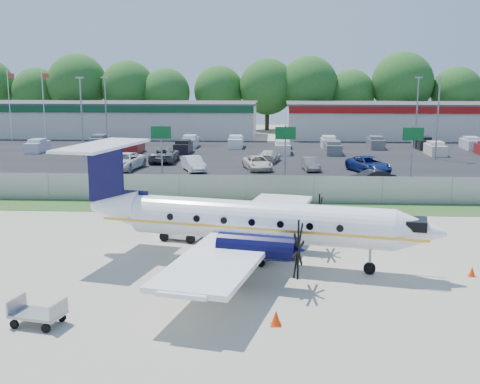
# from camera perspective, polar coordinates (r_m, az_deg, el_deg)

# --- Properties ---
(ground) EXTENTS (170.00, 170.00, 0.00)m
(ground) POSITION_cam_1_polar(r_m,az_deg,el_deg) (31.27, -0.65, -6.25)
(ground) COLOR #B6B19A
(ground) RESTS_ON ground
(grass_verge) EXTENTS (170.00, 4.00, 0.02)m
(grass_verge) POSITION_cam_1_polar(r_m,az_deg,el_deg) (42.85, 0.47, -1.48)
(grass_verge) COLOR #2D561E
(grass_verge) RESTS_ON ground
(access_road) EXTENTS (170.00, 8.00, 0.02)m
(access_road) POSITION_cam_1_polar(r_m,az_deg,el_deg) (49.70, 0.88, 0.27)
(access_road) COLOR black
(access_road) RESTS_ON ground
(parking_lot) EXTENTS (170.00, 32.00, 0.02)m
(parking_lot) POSITION_cam_1_polar(r_m,az_deg,el_deg) (70.43, 1.62, 3.45)
(parking_lot) COLOR black
(parking_lot) RESTS_ON ground
(perimeter_fence) EXTENTS (120.00, 0.06, 1.99)m
(perimeter_fence) POSITION_cam_1_polar(r_m,az_deg,el_deg) (44.61, 0.60, 0.33)
(perimeter_fence) COLOR gray
(perimeter_fence) RESTS_ON ground
(building_west) EXTENTS (46.40, 12.40, 5.24)m
(building_west) POSITION_cam_1_polar(r_m,az_deg,el_deg) (95.63, -12.58, 6.77)
(building_west) COLOR beige
(building_west) RESTS_ON ground
(building_east) EXTENTS (44.40, 12.40, 5.24)m
(building_east) POSITION_cam_1_polar(r_m,az_deg,el_deg) (95.06, 18.03, 6.47)
(building_east) COLOR beige
(building_east) RESTS_ON ground
(sign_left) EXTENTS (1.80, 0.26, 5.00)m
(sign_left) POSITION_cam_1_polar(r_m,az_deg,el_deg) (53.95, -7.48, 4.90)
(sign_left) COLOR gray
(sign_left) RESTS_ON ground
(sign_mid) EXTENTS (1.80, 0.26, 5.00)m
(sign_mid) POSITION_cam_1_polar(r_m,az_deg,el_deg) (53.00, 4.33, 4.85)
(sign_mid) COLOR gray
(sign_mid) RESTS_ON ground
(sign_right) EXTENTS (1.80, 0.26, 5.00)m
(sign_right) POSITION_cam_1_polar(r_m,az_deg,el_deg) (54.31, 16.05, 4.60)
(sign_right) COLOR gray
(sign_right) RESTS_ON ground
(flagpole_west) EXTENTS (1.06, 0.12, 10.00)m
(flagpole_west) POSITION_cam_1_polar(r_m,az_deg,el_deg) (92.99, -21.00, 8.06)
(flagpole_west) COLOR white
(flagpole_west) RESTS_ON ground
(flagpole_east) EXTENTS (1.06, 0.12, 10.00)m
(flagpole_east) POSITION_cam_1_polar(r_m,az_deg,el_deg) (91.06, -18.10, 8.19)
(flagpole_east) COLOR white
(flagpole_east) RESTS_ON ground
(light_pole_nw) EXTENTS (0.90, 0.35, 9.09)m
(light_pole_nw) POSITION_cam_1_polar(r_m,az_deg,el_deg) (71.41, -14.80, 7.41)
(light_pole_nw) COLOR gray
(light_pole_nw) RESTS_ON ground
(light_pole_ne) EXTENTS (0.90, 0.35, 9.09)m
(light_pole_ne) POSITION_cam_1_polar(r_m,az_deg,el_deg) (70.22, 18.27, 7.17)
(light_pole_ne) COLOR gray
(light_pole_ne) RESTS_ON ground
(light_pole_sw) EXTENTS (0.90, 0.35, 9.09)m
(light_pole_sw) POSITION_cam_1_polar(r_m,az_deg,el_deg) (80.96, -12.61, 7.89)
(light_pole_sw) COLOR gray
(light_pole_sw) RESTS_ON ground
(light_pole_se) EXTENTS (0.90, 0.35, 9.09)m
(light_pole_se) POSITION_cam_1_polar(r_m,az_deg,el_deg) (79.92, 16.45, 7.67)
(light_pole_se) COLOR gray
(light_pole_se) RESTS_ON ground
(tree_line) EXTENTS (112.00, 6.00, 14.00)m
(tree_line) POSITION_cam_1_polar(r_m,az_deg,el_deg) (104.22, 2.20, 5.90)
(tree_line) COLOR #215A1A
(tree_line) RESTS_ON ground
(aircraft) EXTENTS (18.88, 18.49, 5.76)m
(aircraft) POSITION_cam_1_polar(r_m,az_deg,el_deg) (29.70, 1.11, -2.73)
(aircraft) COLOR white
(aircraft) RESTS_ON ground
(pushback_tug) EXTENTS (2.53, 2.10, 1.22)m
(pushback_tug) POSITION_cam_1_polar(r_m,az_deg,el_deg) (34.66, -5.34, -3.56)
(pushback_tug) COLOR white
(pushback_tug) RESTS_ON ground
(baggage_cart_near) EXTENTS (2.39, 1.80, 1.11)m
(baggage_cart_near) POSITION_cam_1_polar(r_m,az_deg,el_deg) (30.41, 1.00, -5.73)
(baggage_cart_near) COLOR gray
(baggage_cart_near) RESTS_ON ground
(baggage_cart_far) EXTENTS (2.13, 1.54, 1.01)m
(baggage_cart_far) POSITION_cam_1_polar(r_m,az_deg,el_deg) (24.30, -18.62, -10.84)
(baggage_cart_far) COLOR gray
(baggage_cart_far) RESTS_ON ground
(cone_nose) EXTENTS (0.33, 0.33, 0.47)m
(cone_nose) POSITION_cam_1_polar(r_m,az_deg,el_deg) (30.45, 21.14, -7.05)
(cone_nose) COLOR #F73907
(cone_nose) RESTS_ON ground
(cone_port_wing) EXTENTS (0.42, 0.42, 0.60)m
(cone_port_wing) POSITION_cam_1_polar(r_m,az_deg,el_deg) (23.17, 3.43, -11.85)
(cone_port_wing) COLOR #F73907
(cone_port_wing) RESTS_ON ground
(cone_starboard_wing) EXTENTS (0.33, 0.33, 0.47)m
(cone_starboard_wing) POSITION_cam_1_polar(r_m,az_deg,el_deg) (41.90, -2.37, -1.48)
(cone_starboard_wing) COLOR #F73907
(cone_starboard_wing) RESTS_ON ground
(road_car_west) EXTENTS (4.26, 1.82, 1.43)m
(road_car_west) POSITION_cam_1_polar(r_m,az_deg,el_deg) (50.67, -13.52, 0.16)
(road_car_west) COLOR maroon
(road_car_west) RESTS_ON ground
(road_car_mid) EXTENTS (4.43, 2.80, 1.38)m
(road_car_mid) POSITION_cam_1_polar(r_m,az_deg,el_deg) (52.18, 12.22, 0.52)
(road_car_mid) COLOR black
(road_car_mid) RESTS_ON ground
(parked_car_a) EXTENTS (3.67, 6.41, 1.68)m
(parked_car_a) POSITION_cam_1_polar(r_m,az_deg,el_deg) (61.09, -10.92, 2.08)
(parked_car_a) COLOR silver
(parked_car_a) RESTS_ON ground
(parked_car_b) EXTENTS (3.12, 4.73, 1.47)m
(parked_car_b) POSITION_cam_1_polar(r_m,az_deg,el_deg) (59.36, -4.44, 1.99)
(parked_car_b) COLOR silver
(parked_car_b) RESTS_ON ground
(parked_car_c) EXTENTS (3.45, 5.39, 1.38)m
(parked_car_c) POSITION_cam_1_polar(r_m,az_deg,el_deg) (59.99, 1.67, 2.12)
(parked_car_c) COLOR beige
(parked_car_c) RESTS_ON ground
(parked_car_d) EXTENTS (1.86, 4.07, 1.29)m
(parked_car_d) POSITION_cam_1_polar(r_m,az_deg,el_deg) (60.00, 6.68, 2.05)
(parked_car_d) COLOR #595B5E
(parked_car_d) RESTS_ON ground
(parked_car_e) EXTENTS (4.37, 6.17, 1.56)m
(parked_car_e) POSITION_cam_1_polar(r_m,az_deg,el_deg) (59.56, 12.08, 1.81)
(parked_car_e) COLOR navy
(parked_car_e) RESTS_ON ground
(parked_car_f) EXTENTS (2.73, 5.83, 1.61)m
(parked_car_f) POSITION_cam_1_polar(r_m,az_deg,el_deg) (65.89, -7.14, 2.84)
(parked_car_f) COLOR #595B5E
(parked_car_f) RESTS_ON ground
(parked_car_g) EXTENTS (2.71, 4.82, 1.32)m
(parked_car_g) POSITION_cam_1_polar(r_m,az_deg,el_deg) (65.38, 2.78, 2.85)
(parked_car_g) COLOR beige
(parked_car_g) RESTS_ON ground
(far_parking_rows) EXTENTS (56.00, 10.00, 1.60)m
(far_parking_rows) POSITION_cam_1_polar(r_m,az_deg,el_deg) (75.39, 1.74, 3.94)
(far_parking_rows) COLOR gray
(far_parking_rows) RESTS_ON ground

